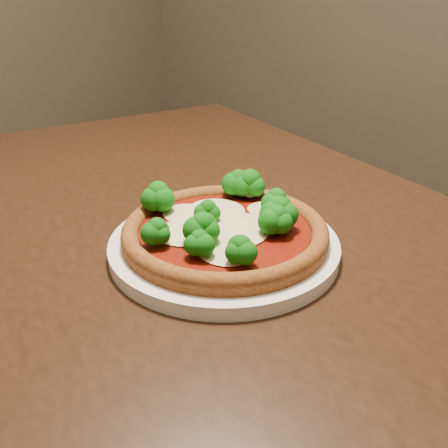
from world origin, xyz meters
The scene contains 3 objects.
dining_table centered at (0.07, -0.21, 0.65)m, with size 1.45×1.18×0.75m.
plate centered at (0.13, -0.27, 0.76)m, with size 0.29×0.29×0.02m, color white.
pizza centered at (0.13, -0.26, 0.79)m, with size 0.26×0.26×0.06m.
Camera 1 is at (0.45, -0.72, 1.07)m, focal length 40.00 mm.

